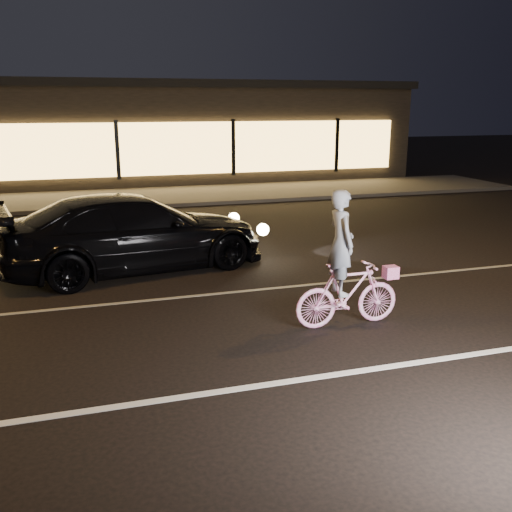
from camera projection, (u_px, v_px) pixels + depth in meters
name	position (u px, v px, depth m)	size (l,w,h in m)	color
ground	(195.00, 343.00, 8.10)	(90.00, 90.00, 0.00)	black
lane_stripe_near	(220.00, 392.00, 6.71)	(60.00, 0.12, 0.01)	silver
lane_stripe_far	(173.00, 298.00, 9.94)	(60.00, 0.10, 0.01)	gray
sidewalk	(124.00, 198.00, 20.09)	(30.00, 4.00, 0.12)	#383533
storefront	(110.00, 130.00, 25.06)	(25.40, 8.42, 4.20)	black
cyclist	(346.00, 279.00, 8.54)	(1.67, 0.57, 2.10)	#FB3FA4
sedan	(135.00, 233.00, 11.49)	(5.62, 3.13, 1.54)	black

